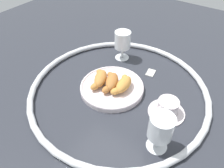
% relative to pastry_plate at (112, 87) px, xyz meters
% --- Properties ---
extents(ground_plane, '(2.20, 2.20, 0.00)m').
position_rel_pastry_plate_xyz_m(ground_plane, '(0.01, -0.03, -0.01)').
color(ground_plane, '#2D3038').
extents(table_chrome_rim, '(0.72, 0.72, 0.02)m').
position_rel_pastry_plate_xyz_m(table_chrome_rim, '(0.01, -0.03, -0.00)').
color(table_chrome_rim, silver).
rests_on(table_chrome_rim, ground_plane).
extents(pastry_plate, '(0.26, 0.26, 0.02)m').
position_rel_pastry_plate_xyz_m(pastry_plate, '(0.00, 0.00, 0.00)').
color(pastry_plate, silver).
rests_on(pastry_plate, ground_plane).
extents(croissant_large, '(0.14, 0.07, 0.04)m').
position_rel_pastry_plate_xyz_m(croissant_large, '(0.01, -0.05, 0.03)').
color(croissant_large, '#CC893D').
rests_on(croissant_large, pastry_plate).
extents(croissant_small, '(0.13, 0.10, 0.04)m').
position_rel_pastry_plate_xyz_m(croissant_small, '(-0.00, 0.00, 0.03)').
color(croissant_small, '#AD6B33').
rests_on(croissant_small, pastry_plate).
extents(croissant_extra, '(0.13, 0.10, 0.04)m').
position_rel_pastry_plate_xyz_m(croissant_extra, '(-0.01, 0.05, 0.03)').
color(croissant_extra, '#BC7A38').
rests_on(croissant_extra, pastry_plate).
extents(coffee_cup_near, '(0.14, 0.14, 0.06)m').
position_rel_pastry_plate_xyz_m(coffee_cup_near, '(0.01, -0.24, 0.01)').
color(coffee_cup_near, silver).
rests_on(coffee_cup_near, ground_plane).
extents(juice_glass_left, '(0.08, 0.08, 0.14)m').
position_rel_pastry_plate_xyz_m(juice_glass_left, '(-0.14, -0.27, 0.08)').
color(juice_glass_left, white).
rests_on(juice_glass_left, ground_plane).
extents(juice_glass_right, '(0.08, 0.08, 0.14)m').
position_rel_pastry_plate_xyz_m(juice_glass_right, '(0.22, 0.09, 0.08)').
color(juice_glass_right, white).
rests_on(juice_glass_right, ground_plane).
extents(sugar_packet, '(0.06, 0.04, 0.01)m').
position_rel_pastry_plate_xyz_m(sugar_packet, '(0.19, -0.08, -0.01)').
color(sugar_packet, white).
rests_on(sugar_packet, ground_plane).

